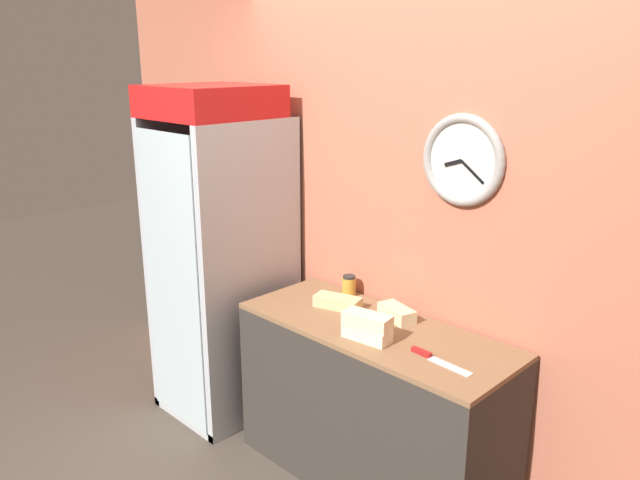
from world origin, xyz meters
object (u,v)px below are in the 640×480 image
beverage_cooler (227,240)px  sandwich_flat_right (338,302)px  sandwich_stack_bottom (367,333)px  sandwich_stack_middle (367,320)px  chefs_knife (432,358)px  sandwich_flat_left (397,313)px  condiment_jar (349,286)px

beverage_cooler → sandwich_flat_right: bearing=5.2°
sandwich_stack_bottom → sandwich_flat_right: 0.41m
sandwich_stack_middle → sandwich_flat_right: sandwich_stack_middle is taller
sandwich_stack_bottom → chefs_knife: size_ratio=0.76×
sandwich_stack_middle → chefs_knife: 0.35m
sandwich_stack_middle → sandwich_flat_left: size_ratio=1.09×
sandwich_flat_right → sandwich_stack_middle: bearing=-27.2°
sandwich_stack_middle → condiment_jar: (-0.44, 0.36, -0.04)m
sandwich_stack_bottom → condiment_jar: 0.57m
sandwich_stack_bottom → sandwich_stack_middle: sandwich_stack_middle is taller
condiment_jar → sandwich_flat_right: bearing=-66.0°
sandwich_stack_middle → sandwich_flat_right: (-0.37, 0.19, -0.07)m
sandwich_flat_left → chefs_knife: bearing=-31.4°
condiment_jar → chefs_knife: bearing=-21.5°
sandwich_flat_right → chefs_knife: sandwich_flat_right is taller
sandwich_stack_bottom → sandwich_flat_right: sandwich_stack_bottom is taller
beverage_cooler → condiment_jar: size_ratio=17.18×
sandwich_stack_bottom → chefs_knife: bearing=9.1°
sandwich_stack_bottom → condiment_jar: bearing=140.8°
sandwich_flat_right → chefs_knife: size_ratio=0.85×
sandwich_flat_left → sandwich_stack_middle: bearing=-80.6°
sandwich_flat_right → chefs_knife: 0.71m
sandwich_flat_left → condiment_jar: bearing=169.6°
sandwich_flat_left → condiment_jar: condiment_jar is taller
beverage_cooler → sandwich_stack_middle: size_ratio=8.17×
sandwich_flat_left → beverage_cooler: bearing=-171.3°
beverage_cooler → sandwich_stack_middle: bearing=-5.1°
sandwich_stack_middle → beverage_cooler: bearing=174.9°
sandwich_flat_right → sandwich_stack_bottom: bearing=-27.2°
sandwich_stack_bottom → chefs_knife: sandwich_stack_bottom is taller
sandwich_stack_middle → chefs_knife: bearing=9.1°
sandwich_stack_bottom → sandwich_flat_right: (-0.37, 0.19, -0.00)m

